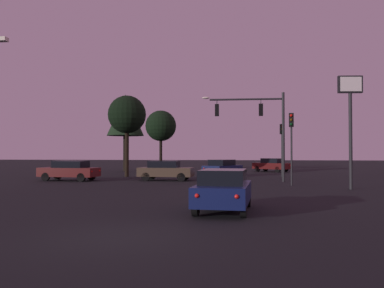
# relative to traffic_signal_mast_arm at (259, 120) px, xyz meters

# --- Properties ---
(ground_plane) EXTENTS (168.00, 168.00, 0.00)m
(ground_plane) POSITION_rel_traffic_signal_mast_arm_xyz_m (-4.44, 4.76, -4.57)
(ground_plane) COLOR black
(ground_plane) RESTS_ON ground
(traffic_signal_mast_arm) EXTENTS (6.10, 0.46, 6.59)m
(traffic_signal_mast_arm) POSITION_rel_traffic_signal_mast_arm_xyz_m (0.00, 0.00, 0.00)
(traffic_signal_mast_arm) COLOR #232326
(traffic_signal_mast_arm) RESTS_ON ground
(traffic_light_corner_left) EXTENTS (0.34, 0.37, 4.72)m
(traffic_light_corner_left) POSITION_rel_traffic_signal_mast_arm_xyz_m (1.89, -3.31, -1.24)
(traffic_light_corner_left) COLOR #232326
(traffic_light_corner_left) RESTS_ON ground
(traffic_light_corner_right) EXTENTS (0.37, 0.39, 4.67)m
(traffic_light_corner_right) POSITION_rel_traffic_signal_mast_arm_xyz_m (2.22, 5.87, -1.27)
(traffic_light_corner_right) COLOR #232326
(traffic_light_corner_right) RESTS_ON ground
(car_nearside_lane) EXTENTS (2.07, 4.14, 1.52)m
(car_nearside_lane) POSITION_rel_traffic_signal_mast_arm_xyz_m (-1.99, -15.12, -3.77)
(car_nearside_lane) COLOR #0F1947
(car_nearside_lane) RESTS_ON ground
(car_crossing_left) EXTENTS (4.65, 2.24, 1.52)m
(car_crossing_left) POSITION_rel_traffic_signal_mast_arm_xyz_m (-14.40, -0.75, -3.77)
(car_crossing_left) COLOR #4C0F0F
(car_crossing_left) RESTS_ON ground
(car_crossing_right) EXTENTS (4.30, 2.01, 1.52)m
(car_crossing_right) POSITION_rel_traffic_signal_mast_arm_xyz_m (-7.15, 0.38, -3.77)
(car_crossing_right) COLOR #473828
(car_crossing_right) RESTS_ON ground
(car_far_lane) EXTENTS (3.60, 4.34, 1.52)m
(car_far_lane) POSITION_rel_traffic_signal_mast_arm_xyz_m (-3.03, 6.05, -3.77)
(car_far_lane) COLOR #0F1947
(car_far_lane) RESTS_ON ground
(car_parked_lot) EXTENTS (4.29, 3.91, 1.52)m
(car_parked_lot) POSITION_rel_traffic_signal_mast_arm_xyz_m (2.06, 15.69, -3.77)
(car_parked_lot) COLOR #4C0F0F
(car_parked_lot) RESTS_ON ground
(store_sign_illuminated) EXTENTS (1.42, 0.41, 6.62)m
(store_sign_illuminated) POSITION_rel_traffic_signal_mast_arm_xyz_m (4.98, -5.61, 0.31)
(store_sign_illuminated) COLOR #232326
(store_sign_illuminated) RESTS_ON ground
(tree_behind_sign) EXTENTS (3.38, 3.38, 6.80)m
(tree_behind_sign) POSITION_rel_traffic_signal_mast_arm_xyz_m (-10.10, 12.85, 0.51)
(tree_behind_sign) COLOR black
(tree_behind_sign) RESTS_ON ground
(tree_left_far) EXTENTS (4.27, 4.27, 8.95)m
(tree_left_far) POSITION_rel_traffic_signal_mast_arm_xyz_m (-14.72, 14.89, 1.93)
(tree_left_far) COLOR black
(tree_left_far) RESTS_ON ground
(tree_center_horizon) EXTENTS (3.40, 3.40, 7.28)m
(tree_center_horizon) POSITION_rel_traffic_signal_mast_arm_xyz_m (-11.52, 4.74, 0.97)
(tree_center_horizon) COLOR black
(tree_center_horizon) RESTS_ON ground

